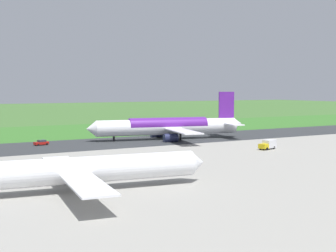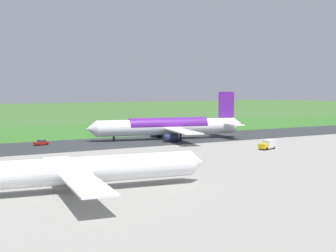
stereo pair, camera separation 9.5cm
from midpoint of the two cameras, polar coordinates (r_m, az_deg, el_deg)
The scene contains 9 objects.
ground_plane at distance 163.06m, azimuth 4.40°, elevation -1.38°, with size 800.00×800.00×0.00m, color #3D662D.
runway_asphalt at distance 163.06m, azimuth 4.40°, elevation -1.37°, with size 600.00×29.03×0.06m, color #2D3033.
grass_verge_foreground at distance 194.73m, azimuth -1.64°, elevation -0.39°, with size 600.00×80.00×0.04m, color #346B27.
airliner_main at distance 155.33m, azimuth 0.15°, elevation -0.05°, with size 53.79×44.31×15.88m.
airliner_parked_far at distance 78.33m, azimuth -11.05°, elevation -5.25°, with size 45.96×37.71×13.42m.
service_truck_baggage at distance 133.10m, azimuth 12.09°, elevation -2.21°, with size 6.18×3.64×2.65m.
service_car_followme at distance 144.52m, azimuth -15.15°, elevation -1.96°, with size 4.52×2.79×1.62m.
no_stopping_sign at distance 200.49m, azimuth 0.28°, elevation 0.23°, with size 0.60×0.10×2.82m.
traffic_cone_orange at distance 193.25m, azimuth -0.46°, elevation -0.35°, with size 0.40×0.40×0.55m, color orange.
Camera 2 is at (90.01, 134.90, 16.96)m, focal length 50.08 mm.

